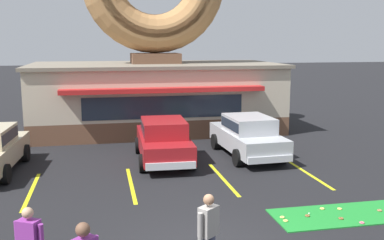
{
  "coord_description": "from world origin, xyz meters",
  "views": [
    {
      "loc": [
        -2.07,
        -8.68,
        4.45
      ],
      "look_at": [
        0.75,
        5.0,
        2.0
      ],
      "focal_mm": 42.0,
      "sensor_mm": 36.0,
      "label": 1
    }
  ],
  "objects_px": {
    "car_silver": "(248,134)",
    "car_red": "(164,139)",
    "golf_ball": "(309,213)",
    "trash_bin": "(8,137)",
    "pedestrian_hooded_kid": "(208,230)"
  },
  "relations": [
    {
      "from": "car_silver",
      "to": "car_red",
      "type": "distance_m",
      "value": 3.33
    },
    {
      "from": "golf_ball",
      "to": "car_red",
      "type": "distance_m",
      "value": 6.78
    },
    {
      "from": "car_silver",
      "to": "car_red",
      "type": "xyz_separation_m",
      "value": [
        -3.33,
        -0.11,
        0.0
      ]
    },
    {
      "from": "pedestrian_hooded_kid",
      "to": "car_red",
      "type": "bearing_deg",
      "value": 87.82
    },
    {
      "from": "car_red",
      "to": "trash_bin",
      "type": "xyz_separation_m",
      "value": [
        -6.1,
        3.33,
        -0.37
      ]
    },
    {
      "from": "car_red",
      "to": "trash_bin",
      "type": "relative_size",
      "value": 4.73
    },
    {
      "from": "golf_ball",
      "to": "car_red",
      "type": "bearing_deg",
      "value": 115.93
    },
    {
      "from": "golf_ball",
      "to": "trash_bin",
      "type": "bearing_deg",
      "value": 133.95
    },
    {
      "from": "trash_bin",
      "to": "golf_ball",
      "type": "bearing_deg",
      "value": -46.05
    },
    {
      "from": "car_silver",
      "to": "trash_bin",
      "type": "distance_m",
      "value": 9.98
    },
    {
      "from": "golf_ball",
      "to": "trash_bin",
      "type": "distance_m",
      "value": 13.04
    },
    {
      "from": "car_red",
      "to": "trash_bin",
      "type": "distance_m",
      "value": 6.96
    },
    {
      "from": "pedestrian_hooded_kid",
      "to": "car_silver",
      "type": "bearing_deg",
      "value": 66.77
    },
    {
      "from": "car_silver",
      "to": "pedestrian_hooded_kid",
      "type": "xyz_separation_m",
      "value": [
        -3.65,
        -8.51,
        0.02
      ]
    },
    {
      "from": "pedestrian_hooded_kid",
      "to": "trash_bin",
      "type": "height_order",
      "value": "pedestrian_hooded_kid"
    }
  ]
}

